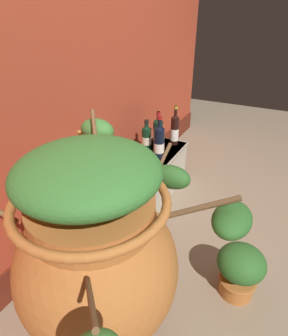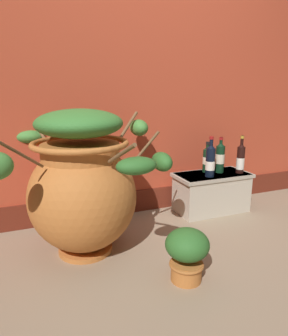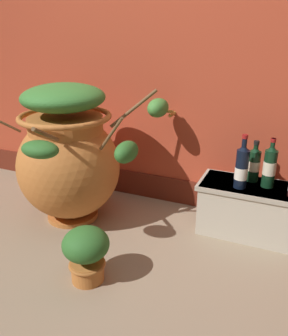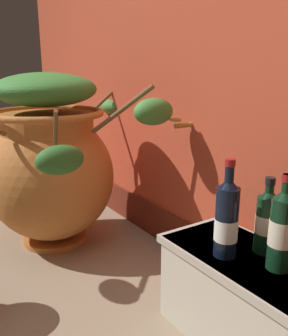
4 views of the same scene
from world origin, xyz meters
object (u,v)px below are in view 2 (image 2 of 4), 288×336
Objects in this scene: wine_bottle_right at (241,159)px; wine_bottle_back at (207,158)px; terracotta_urn at (83,184)px; wine_bottle_middle at (210,160)px; wine_bottle_left at (220,157)px; potted_shrub at (187,252)px.

wine_bottle_back is (-0.26, 0.14, -0.01)m from wine_bottle_right.
terracotta_urn is 1.15m from wine_bottle_middle.
potted_shrub is (-0.81, -0.86, -0.31)m from wine_bottle_left.
terracotta_urn is at bearing -168.85° from wine_bottle_middle.
terracotta_urn reaches higher than wine_bottle_middle.
wine_bottle_back is at bearing 16.83° from terracotta_urn.
potted_shrub is (-0.66, -0.78, -0.31)m from wine_bottle_middle.
wine_bottle_middle reaches higher than potted_shrub.
potted_shrub is (-0.97, -0.78, -0.30)m from wine_bottle_right.
wine_bottle_right reaches higher than wine_bottle_left.
wine_bottle_left is at bearing 27.81° from wine_bottle_middle.
wine_bottle_right is 0.29m from wine_bottle_back.
wine_bottle_back is 0.87× the size of potted_shrub.
terracotta_urn is 3.55× the size of wine_bottle_middle.
wine_bottle_middle is 0.15m from wine_bottle_back.
wine_bottle_left is 1.23m from potted_shrub.
wine_bottle_right reaches higher than wine_bottle_back.
wine_bottle_middle is (-0.16, -0.08, 0.00)m from wine_bottle_left.
wine_bottle_middle is 1.03× the size of wine_bottle_right.
wine_bottle_right reaches higher than potted_shrub.
terracotta_urn is at bearing 130.38° from potted_shrub.
wine_bottle_back is (-0.10, 0.05, -0.02)m from wine_bottle_left.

